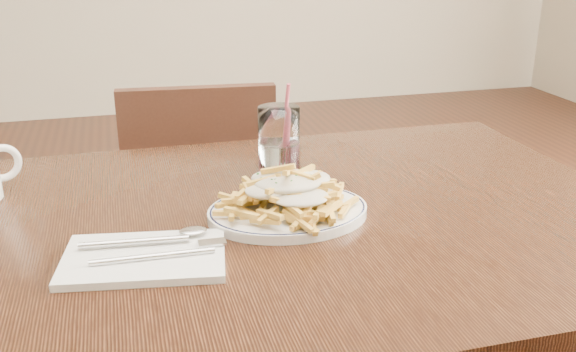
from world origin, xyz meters
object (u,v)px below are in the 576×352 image
object	(u,v)px
loaded_fries	(288,188)
table	(278,258)
fries_plate	(288,212)
water_glass	(279,144)
chair_far	(201,208)

from	to	relation	value
loaded_fries	table	bearing A→B (deg)	140.83
table	fries_plate	xyz separation A→B (m)	(0.01, -0.01, 0.09)
fries_plate	water_glass	distance (m)	0.21
table	fries_plate	world-z (taller)	fries_plate
table	fries_plate	distance (m)	0.09
table	loaded_fries	xyz separation A→B (m)	(0.01, -0.01, 0.13)
table	water_glass	world-z (taller)	water_glass
fries_plate	water_glass	xyz separation A→B (m)	(0.04, 0.20, 0.05)
table	water_glass	bearing A→B (deg)	74.73
chair_far	water_glass	bearing A→B (deg)	-79.58
chair_far	loaded_fries	bearing A→B (deg)	-85.50
chair_far	fries_plate	bearing A→B (deg)	-85.50
fries_plate	loaded_fries	xyz separation A→B (m)	(0.00, 0.00, 0.04)
table	loaded_fries	world-z (taller)	loaded_fries
chair_far	fries_plate	size ratio (longest dim) A/B	2.73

